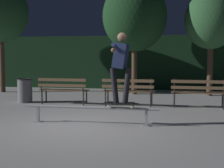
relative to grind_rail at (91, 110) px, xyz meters
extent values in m
plane|color=#ADAAA8|center=(0.00, -0.28, -0.32)|extent=(90.00, 90.00, 0.00)
cube|color=black|center=(0.00, 8.71, 0.95)|extent=(24.00, 1.20, 2.54)
cylinder|color=#9E9EA3|center=(0.00, 0.00, 0.05)|extent=(3.10, 0.06, 0.06)
cube|color=#9E9EA3|center=(-1.27, 0.00, -0.15)|extent=(0.06, 0.06, 0.34)
cube|color=#9E9EA3|center=(-1.27, 0.00, -0.31)|extent=(0.18, 0.18, 0.01)
cube|color=#9E9EA3|center=(1.27, 0.00, -0.15)|extent=(0.06, 0.06, 0.34)
cube|color=#9E9EA3|center=(1.27, 0.00, -0.31)|extent=(0.18, 0.18, 0.01)
cube|color=black|center=(0.69, 0.00, 0.16)|extent=(0.79, 0.25, 0.02)
cube|color=black|center=(0.69, 0.00, 0.17)|extent=(0.78, 0.24, 0.00)
cube|color=#9E9EA3|center=(0.95, -0.02, 0.15)|extent=(0.06, 0.17, 0.02)
cube|color=#9E9EA3|center=(0.42, 0.02, 0.15)|extent=(0.06, 0.17, 0.02)
cylinder|color=beige|center=(0.95, -0.10, 0.11)|extent=(0.05, 0.03, 0.05)
cylinder|color=beige|center=(0.96, 0.06, 0.11)|extent=(0.05, 0.03, 0.05)
cylinder|color=beige|center=(0.42, -0.06, 0.11)|extent=(0.05, 0.03, 0.05)
cylinder|color=beige|center=(0.43, 0.10, 0.11)|extent=(0.05, 0.03, 0.05)
cube|color=black|center=(0.87, -0.01, 0.19)|extent=(0.27, 0.12, 0.03)
cube|color=black|center=(0.51, 0.01, 0.19)|extent=(0.27, 0.12, 0.03)
cylinder|color=black|center=(0.83, -0.01, 0.56)|extent=(0.21, 0.14, 0.79)
cylinder|color=black|center=(0.55, 0.01, 0.56)|extent=(0.21, 0.14, 0.79)
cube|color=#1E284C|center=(0.69, 0.00, 1.22)|extent=(0.36, 0.38, 0.57)
cylinder|color=#1E284C|center=(0.66, -0.38, 1.38)|extent=(0.13, 0.61, 0.21)
cylinder|color=#1E284C|center=(0.72, 0.38, 1.38)|extent=(0.13, 0.61, 0.21)
sphere|color=brown|center=(0.64, -0.66, 1.33)|extent=(0.09, 0.09, 0.09)
sphere|color=brown|center=(0.74, 0.66, 1.33)|extent=(0.09, 0.09, 0.09)
sphere|color=brown|center=(0.72, 0.00, 1.62)|extent=(0.21, 0.21, 0.21)
cube|color=#282623|center=(-0.91, 3.00, -0.10)|extent=(0.04, 0.04, 0.44)
cube|color=#282623|center=(-0.92, 2.68, -0.10)|extent=(0.04, 0.04, 0.44)
cube|color=#282623|center=(-0.92, 2.64, 0.34)|extent=(0.04, 0.04, 0.44)
cube|color=#282623|center=(-2.31, 3.06, -0.10)|extent=(0.04, 0.04, 0.44)
cube|color=#282623|center=(-2.33, 2.74, -0.10)|extent=(0.04, 0.04, 0.44)
cube|color=#282623|center=(-2.33, 2.70, 0.34)|extent=(0.04, 0.04, 0.44)
cube|color=brown|center=(-1.61, 3.01, 0.14)|extent=(1.60, 0.15, 0.04)
cube|color=brown|center=(-1.62, 2.87, 0.14)|extent=(1.60, 0.15, 0.04)
cube|color=brown|center=(-1.62, 2.73, 0.14)|extent=(1.60, 0.15, 0.04)
cube|color=brown|center=(-1.63, 2.66, 0.30)|extent=(1.60, 0.10, 0.09)
cube|color=brown|center=(-1.63, 2.66, 0.48)|extent=(1.60, 0.10, 0.09)
cube|color=#282623|center=(1.19, 3.00, -0.10)|extent=(0.04, 0.04, 0.44)
cube|color=#282623|center=(1.18, 2.68, -0.10)|extent=(0.04, 0.04, 0.44)
cube|color=#282623|center=(1.18, 2.64, 0.34)|extent=(0.04, 0.04, 0.44)
cube|color=#282623|center=(-0.21, 3.06, -0.10)|extent=(0.04, 0.04, 0.44)
cube|color=#282623|center=(-0.23, 2.74, -0.10)|extent=(0.04, 0.04, 0.44)
cube|color=#282623|center=(-0.23, 2.70, 0.34)|extent=(0.04, 0.04, 0.44)
cube|color=brown|center=(0.49, 3.01, 0.14)|extent=(1.60, 0.15, 0.04)
cube|color=brown|center=(0.48, 2.87, 0.14)|extent=(1.60, 0.15, 0.04)
cube|color=brown|center=(0.48, 2.73, 0.14)|extent=(1.60, 0.15, 0.04)
cube|color=brown|center=(0.48, 2.66, 0.30)|extent=(1.60, 0.10, 0.09)
cube|color=brown|center=(0.48, 2.66, 0.48)|extent=(1.60, 0.10, 0.09)
cube|color=#282623|center=(3.30, 3.00, -0.10)|extent=(0.04, 0.04, 0.44)
cube|color=#282623|center=(3.28, 2.68, -0.10)|extent=(0.04, 0.04, 0.44)
cube|color=#282623|center=(3.28, 2.64, 0.34)|extent=(0.04, 0.04, 0.44)
cube|color=#282623|center=(1.89, 3.06, -0.10)|extent=(0.04, 0.04, 0.44)
cube|color=#282623|center=(1.88, 2.74, -0.10)|extent=(0.04, 0.04, 0.44)
cube|color=#282623|center=(1.87, 2.70, 0.34)|extent=(0.04, 0.04, 0.44)
cube|color=brown|center=(2.59, 3.01, 0.14)|extent=(1.60, 0.15, 0.04)
cube|color=brown|center=(2.59, 2.87, 0.14)|extent=(1.60, 0.15, 0.04)
cube|color=brown|center=(2.58, 2.73, 0.14)|extent=(1.60, 0.15, 0.04)
cube|color=brown|center=(2.58, 2.66, 0.30)|extent=(1.60, 0.10, 0.09)
cube|color=brown|center=(2.58, 2.66, 0.48)|extent=(1.60, 0.10, 0.09)
cylinder|color=#4C3828|center=(3.26, 6.13, 0.72)|extent=(0.22, 0.22, 2.08)
ellipsoid|color=#2D5B33|center=(3.26, 6.13, 2.63)|extent=(2.05, 2.05, 2.25)
cylinder|color=#4C3828|center=(-5.46, 5.87, 0.90)|extent=(0.22, 0.22, 2.44)
ellipsoid|color=#234C28|center=(-5.46, 5.87, 3.12)|extent=(2.34, 2.34, 2.58)
cylinder|color=#4C3828|center=(0.27, 6.13, 0.71)|extent=(0.22, 0.22, 2.07)
ellipsoid|color=#193D1E|center=(0.27, 6.13, 2.85)|extent=(2.60, 2.60, 2.86)
cylinder|color=slate|center=(-3.05, 3.02, 0.07)|extent=(0.48, 0.48, 0.78)
torus|color=black|center=(-3.05, 3.02, 0.46)|extent=(0.52, 0.52, 0.04)
camera|label=1|loc=(1.81, -7.01, 1.19)|focal=51.67mm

